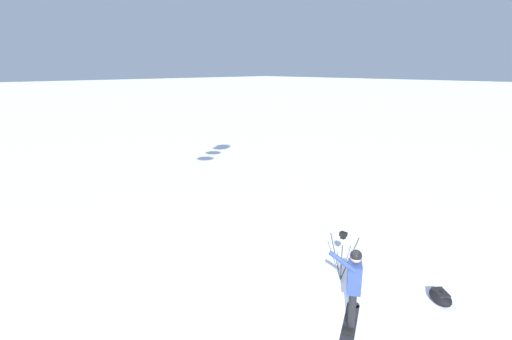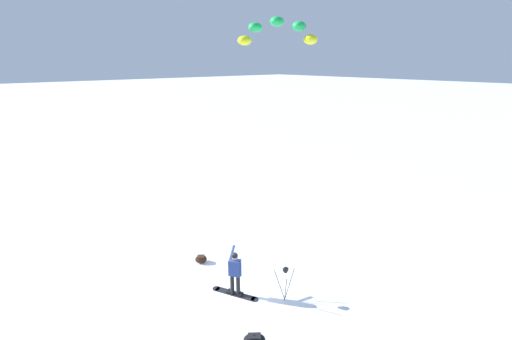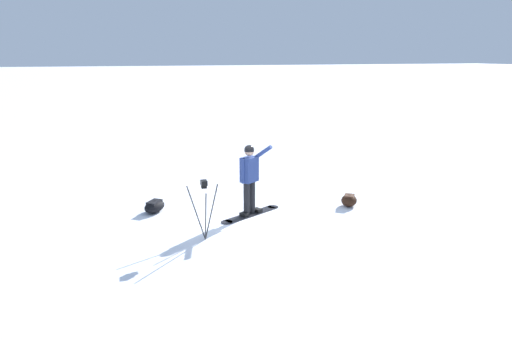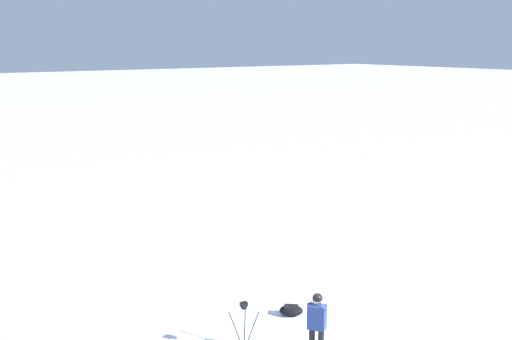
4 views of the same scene
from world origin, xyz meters
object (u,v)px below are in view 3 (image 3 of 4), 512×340
gear_bag_large (349,200)px  camera_tripod (204,197)px  gear_bag_small (155,206)px  snowboarder (250,173)px  snowboard (251,214)px

gear_bag_large → camera_tripod: (3.88, 0.93, 0.75)m
gear_bag_large → gear_bag_small: gear_bag_large is taller
snowboarder → camera_tripod: (1.33, 1.12, -0.12)m
snowboard → gear_bag_large: size_ratio=2.68×
snowboarder → camera_tripod: size_ratio=1.36×
snowboard → camera_tripod: camera_tripod is taller
camera_tripod → gear_bag_small: size_ratio=1.70×
gear_bag_large → camera_tripod: 4.06m
snowboarder → camera_tripod: 1.75m
snowboarder → gear_bag_small: bearing=-23.9°
snowboarder → camera_tripod: bearing=40.1°
snowboard → camera_tripod: bearing=39.4°
snowboard → gear_bag_large: bearing=175.7°
snowboard → gear_bag_small: 2.34m
gear_bag_large → camera_tripod: camera_tripod is taller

